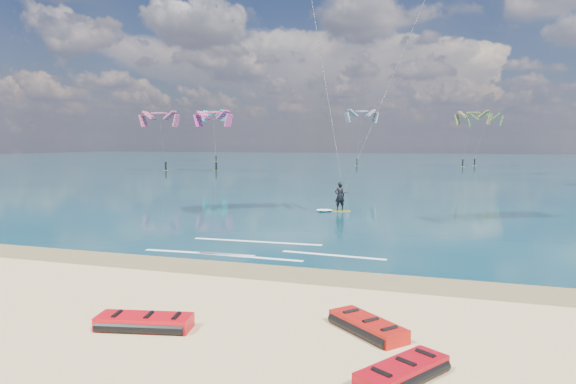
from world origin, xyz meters
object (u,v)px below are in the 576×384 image
object	(u,v)px
packed_kite_mid	(367,333)
kitesurfer_main	(354,72)
packed_kite_left	(145,329)
packed_kite_right	(402,380)

from	to	relation	value
packed_kite_mid	kitesurfer_main	size ratio (longest dim) A/B	0.14
packed_kite_left	packed_kite_mid	distance (m)	5.75
packed_kite_mid	packed_kite_right	size ratio (longest dim) A/B	1.04
packed_kite_left	packed_kite_right	world-z (taller)	packed_kite_left
packed_kite_left	kitesurfer_main	world-z (taller)	kitesurfer_main
packed_kite_mid	packed_kite_right	world-z (taller)	packed_kite_mid
packed_kite_left	kitesurfer_main	xyz separation A→B (m)	(1.85, 19.25, 8.93)
packed_kite_right	packed_kite_mid	bearing A→B (deg)	57.27
packed_kite_left	kitesurfer_main	distance (m)	21.30
packed_kite_left	packed_kite_mid	size ratio (longest dim) A/B	1.07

